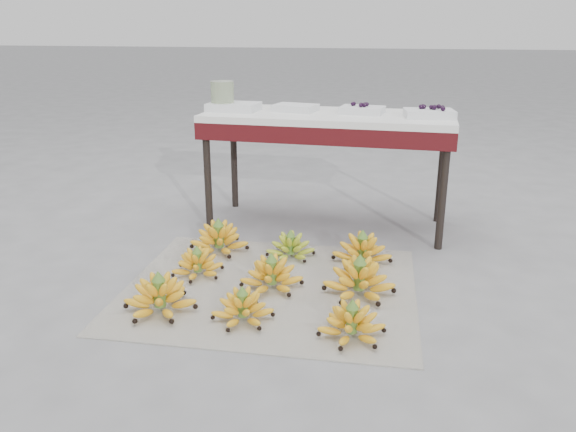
% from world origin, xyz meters
% --- Properties ---
extents(ground, '(60.00, 60.00, 0.00)m').
position_xyz_m(ground, '(0.00, 0.00, 0.00)').
color(ground, slate).
rests_on(ground, ground).
extents(newspaper_mat, '(1.32, 1.13, 0.01)m').
position_xyz_m(newspaper_mat, '(-0.12, 0.05, 0.00)').
color(newspaper_mat, white).
rests_on(newspaper_mat, ground).
extents(bunch_front_left, '(0.32, 0.32, 0.17)m').
position_xyz_m(bunch_front_left, '(-0.49, -0.27, 0.07)').
color(bunch_front_left, yellow).
rests_on(bunch_front_left, newspaper_mat).
extents(bunch_front_center, '(0.24, 0.24, 0.15)m').
position_xyz_m(bunch_front_center, '(-0.14, -0.26, 0.06)').
color(bunch_front_center, yellow).
rests_on(bunch_front_center, newspaper_mat).
extents(bunch_front_right, '(0.28, 0.28, 0.15)m').
position_xyz_m(bunch_front_right, '(0.28, -0.28, 0.06)').
color(bunch_front_right, yellow).
rests_on(bunch_front_right, newspaper_mat).
extents(bunch_mid_left, '(0.31, 0.31, 0.14)m').
position_xyz_m(bunch_mid_left, '(-0.47, 0.09, 0.06)').
color(bunch_mid_left, yellow).
rests_on(bunch_mid_left, newspaper_mat).
extents(bunch_mid_center, '(0.31, 0.31, 0.16)m').
position_xyz_m(bunch_mid_center, '(-0.11, 0.04, 0.06)').
color(bunch_mid_center, yellow).
rests_on(bunch_mid_center, newspaper_mat).
extents(bunch_mid_right, '(0.37, 0.37, 0.18)m').
position_xyz_m(bunch_mid_right, '(0.27, 0.07, 0.07)').
color(bunch_mid_right, yellow).
rests_on(bunch_mid_right, newspaper_mat).
extents(bunch_back_left, '(0.33, 0.33, 0.18)m').
position_xyz_m(bunch_back_left, '(-0.48, 0.39, 0.07)').
color(bunch_back_left, yellow).
rests_on(bunch_back_left, newspaper_mat).
extents(bunch_back_center, '(0.29, 0.29, 0.14)m').
position_xyz_m(bunch_back_center, '(-0.11, 0.40, 0.06)').
color(bunch_back_center, '#90AC21').
rests_on(bunch_back_center, newspaper_mat).
extents(bunch_back_right, '(0.36, 0.36, 0.17)m').
position_xyz_m(bunch_back_right, '(0.24, 0.41, 0.06)').
color(bunch_back_right, yellow).
rests_on(bunch_back_right, newspaper_mat).
extents(vendor_table, '(1.34, 0.54, 0.64)m').
position_xyz_m(vendor_table, '(-0.02, 0.92, 0.57)').
color(vendor_table, black).
rests_on(vendor_table, ground).
extents(tray_far_left, '(0.28, 0.20, 0.04)m').
position_xyz_m(tray_far_left, '(-0.55, 0.89, 0.67)').
color(tray_far_left, silver).
rests_on(tray_far_left, vendor_table).
extents(tray_left, '(0.25, 0.20, 0.04)m').
position_xyz_m(tray_left, '(-0.22, 0.96, 0.66)').
color(tray_left, silver).
rests_on(tray_left, vendor_table).
extents(tray_right, '(0.25, 0.19, 0.06)m').
position_xyz_m(tray_right, '(0.15, 0.96, 0.66)').
color(tray_right, silver).
rests_on(tray_right, vendor_table).
extents(tray_far_right, '(0.27, 0.22, 0.06)m').
position_xyz_m(tray_far_right, '(0.51, 0.90, 0.67)').
color(tray_far_right, silver).
rests_on(tray_far_right, vendor_table).
extents(glass_jar, '(0.16, 0.16, 0.16)m').
position_xyz_m(glass_jar, '(-0.61, 0.88, 0.72)').
color(glass_jar, beige).
rests_on(glass_jar, vendor_table).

